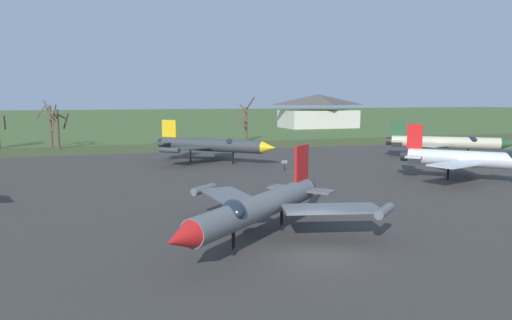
% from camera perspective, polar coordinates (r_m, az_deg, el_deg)
% --- Properties ---
extents(ground_plane, '(600.00, 600.00, 0.00)m').
position_cam_1_polar(ground_plane, '(22.56, 7.36, -11.27)').
color(ground_plane, '#425B2D').
extents(asphalt_apron, '(90.35, 55.56, 0.05)m').
position_cam_1_polar(asphalt_apron, '(37.79, -3.63, -3.55)').
color(asphalt_apron, '#383533').
rests_on(asphalt_apron, ground).
extents(grass_verge_strip, '(150.35, 12.00, 0.06)m').
position_cam_1_polar(grass_verge_strip, '(70.67, -10.58, 1.47)').
color(grass_verge_strip, '#3C4824').
rests_on(grass_verge_strip, ground).
extents(jet_fighter_front_left, '(12.32, 11.92, 4.73)m').
position_cam_1_polar(jet_fighter_front_left, '(53.09, -5.34, 1.84)').
color(jet_fighter_front_left, '#33383D').
rests_on(jet_fighter_front_left, ground).
extents(info_placard_front_left, '(0.63, 0.40, 1.04)m').
position_cam_1_polar(info_placard_front_left, '(47.39, 3.43, -0.51)').
color(info_placard_front_left, black).
rests_on(info_placard_front_left, ground).
extents(jet_fighter_front_right, '(12.22, 12.19, 4.90)m').
position_cam_1_polar(jet_fighter_front_right, '(44.81, 25.86, 0.07)').
color(jet_fighter_front_right, silver).
rests_on(jet_fighter_front_right, ground).
extents(jet_fighter_rear_left, '(12.24, 11.84, 4.51)m').
position_cam_1_polar(jet_fighter_rear_left, '(23.71, 0.36, -5.62)').
color(jet_fighter_rear_left, '#565B60').
rests_on(jet_fighter_rear_left, ground).
extents(jet_fighter_rear_right, '(12.56, 10.16, 4.51)m').
position_cam_1_polar(jet_fighter_rear_right, '(60.69, 21.94, 2.00)').
color(jet_fighter_rear_right, '#B7B293').
rests_on(jet_fighter_rear_right, ground).
extents(bare_tree_center, '(3.01, 3.67, 6.45)m').
position_cam_1_polar(bare_tree_center, '(76.44, -23.49, 4.14)').
color(bare_tree_center, brown).
rests_on(bare_tree_center, ground).
extents(bare_tree_right_of_center, '(3.49, 3.45, 6.93)m').
position_cam_1_polar(bare_tree_right_of_center, '(73.24, -22.76, 3.83)').
color(bare_tree_right_of_center, brown).
rests_on(bare_tree_right_of_center, ground).
extents(bare_tree_far_right, '(3.31, 3.26, 7.50)m').
position_cam_1_polar(bare_tree_far_right, '(79.78, -1.29, 4.77)').
color(bare_tree_far_right, brown).
rests_on(bare_tree_far_right, ground).
extents(visitor_building, '(18.21, 11.67, 8.20)m').
position_cam_1_polar(visitor_building, '(118.78, 7.47, 5.85)').
color(visitor_building, beige).
rests_on(visitor_building, ground).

